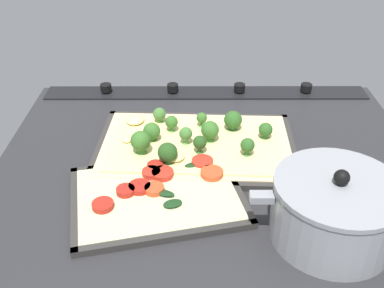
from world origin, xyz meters
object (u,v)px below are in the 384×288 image
Objects in this scene: broccoli_pizza at (193,142)px; veggie_pizza_back at (158,192)px; baking_tray_front at (196,148)px; cooking_pot at (334,210)px; baking_tray_back at (157,198)px.

broccoli_pizza reaches higher than veggie_pizza_back.
baking_tray_front is 16.66cm from veggie_pizza_back.
baking_tray_front is 1.06× the size of broccoli_pizza.
cooking_pot is (-21.09, 24.74, 4.84)cm from baking_tray_front.
baking_tray_front and baking_tray_back have the same top height.
baking_tray_back is (6.41, 15.85, -1.57)cm from broccoli_pizza.
baking_tray_back is 29.84cm from cooking_pot.
baking_tray_front is at bearing -114.21° from veggie_pizza_back.
veggie_pizza_back reaches higher than baking_tray_back.
baking_tray_front is at bearing -175.90° from broccoli_pizza.
veggie_pizza_back is (-0.17, -0.72, 0.78)cm from baking_tray_back.
cooking_pot is (-21.68, 24.70, 3.25)cm from broccoli_pizza.
baking_tray_front is 1.69cm from broccoli_pizza.
baking_tray_back is at bearing 67.99° from broccoli_pizza.
baking_tray_back is at bearing 76.84° from veggie_pizza_back.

